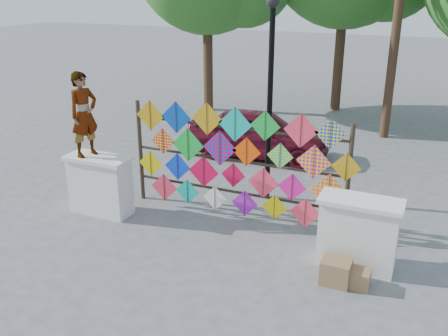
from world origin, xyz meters
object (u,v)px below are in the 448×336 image
(vendor_woman, at_px, (84,115))
(lamppost, at_px, (270,82))
(sedan, at_px, (259,133))
(kite_rack, at_px, (237,162))

(vendor_woman, relative_size, lamppost, 0.39)
(vendor_woman, distance_m, lamppost, 3.96)
(lamppost, bearing_deg, sedan, 113.91)
(sedan, height_order, lamppost, lamppost)
(vendor_woman, xyz_separation_m, lamppost, (3.24, 2.20, 0.53))
(vendor_woman, height_order, sedan, vendor_woman)
(kite_rack, xyz_separation_m, vendor_woman, (-3.01, -0.93, 0.91))
(kite_rack, bearing_deg, lamppost, 79.51)
(kite_rack, height_order, vendor_woman, vendor_woman)
(kite_rack, xyz_separation_m, lamppost, (0.23, 1.27, 1.44))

